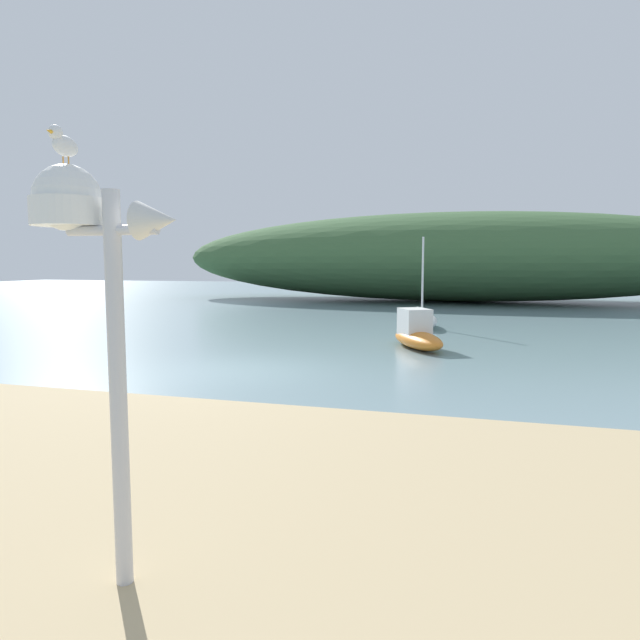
# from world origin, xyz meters

# --- Properties ---
(ground_plane) EXTENTS (120.00, 120.00, 0.00)m
(ground_plane) POSITION_xyz_m (0.00, 0.00, 0.00)
(ground_plane) COLOR gray
(distant_hill) EXTENTS (38.17, 12.33, 5.88)m
(distant_hill) POSITION_xyz_m (3.50, 26.58, 2.94)
(distant_hill) COLOR #3D6038
(distant_hill) RESTS_ON ground
(mast_structure) EXTENTS (1.10, 0.50, 2.99)m
(mast_structure) POSITION_xyz_m (2.68, -8.67, 2.65)
(mast_structure) COLOR silver
(mast_structure) RESTS_ON beach_sand
(seagull_on_radar) EXTENTS (0.15, 0.34, 0.24)m
(seagull_on_radar) POSITION_xyz_m (2.54, -8.69, 3.32)
(seagull_on_radar) COLOR orange
(seagull_on_radar) RESTS_ON mast_structure
(motorboat_inner_mooring) EXTENTS (2.20, 3.01, 1.16)m
(motorboat_inner_mooring) POSITION_xyz_m (3.53, 4.69, 0.41)
(motorboat_inner_mooring) COLOR orange
(motorboat_inner_mooring) RESTS_ON ground
(sailboat_far_right) EXTENTS (1.87, 3.71, 3.54)m
(sailboat_far_right) POSITION_xyz_m (3.10, 10.30, 0.33)
(sailboat_far_right) COLOR white
(sailboat_far_right) RESTS_ON ground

